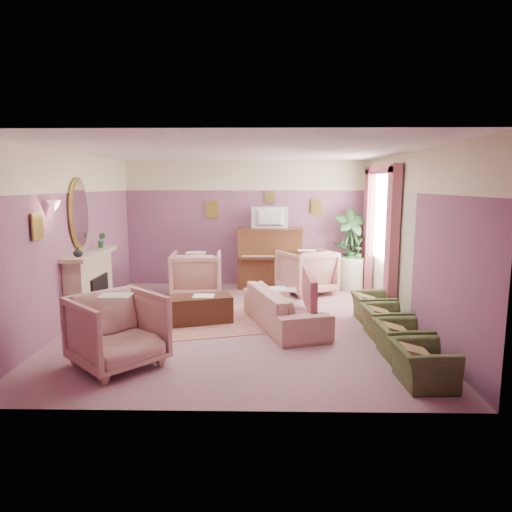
{
  "coord_description": "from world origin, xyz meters",
  "views": [
    {
      "loc": [
        0.39,
        -7.33,
        2.29
      ],
      "look_at": [
        0.24,
        0.4,
        1.06
      ],
      "focal_mm": 32.0,
      "sensor_mm": 36.0,
      "label": 1
    }
  ],
  "objects_px": {
    "sofa": "(284,300)",
    "floral_armchair_right": "(306,269)",
    "floral_armchair_left": "(196,272)",
    "olive_chair_a": "(423,358)",
    "side_table": "(351,274)",
    "olive_chair_b": "(402,335)",
    "television": "(270,216)",
    "piano": "(270,258)",
    "olive_chair_d": "(373,303)",
    "coffee_table": "(201,309)",
    "olive_chair_c": "(386,317)",
    "floral_armchair_front": "(117,327)"
  },
  "relations": [
    {
      "from": "coffee_table",
      "to": "floral_armchair_right",
      "type": "distance_m",
      "value": 2.88
    },
    {
      "from": "floral_armchair_front",
      "to": "olive_chair_a",
      "type": "distance_m",
      "value": 3.71
    },
    {
      "from": "television",
      "to": "floral_armchair_right",
      "type": "bearing_deg",
      "value": -33.91
    },
    {
      "from": "olive_chair_d",
      "to": "side_table",
      "type": "relative_size",
      "value": 1.04
    },
    {
      "from": "floral_armchair_left",
      "to": "olive_chair_b",
      "type": "xyz_separation_m",
      "value": [
        3.21,
        -3.26,
        -0.2
      ]
    },
    {
      "from": "olive_chair_c",
      "to": "floral_armchair_left",
      "type": "bearing_deg",
      "value": 142.82
    },
    {
      "from": "floral_armchair_left",
      "to": "side_table",
      "type": "distance_m",
      "value": 3.37
    },
    {
      "from": "coffee_table",
      "to": "side_table",
      "type": "xyz_separation_m",
      "value": [
        2.95,
        2.47,
        0.12
      ]
    },
    {
      "from": "olive_chair_d",
      "to": "side_table",
      "type": "height_order",
      "value": "side_table"
    },
    {
      "from": "floral_armchair_right",
      "to": "olive_chair_d",
      "type": "relative_size",
      "value": 1.42
    },
    {
      "from": "olive_chair_c",
      "to": "side_table",
      "type": "height_order",
      "value": "side_table"
    },
    {
      "from": "olive_chair_d",
      "to": "floral_armchair_front",
      "type": "bearing_deg",
      "value": -151.52
    },
    {
      "from": "side_table",
      "to": "olive_chair_d",
      "type": "bearing_deg",
      "value": -91.79
    },
    {
      "from": "floral_armchair_left",
      "to": "television",
      "type": "bearing_deg",
      "value": 30.28
    },
    {
      "from": "floral_armchair_left",
      "to": "olive_chair_a",
      "type": "xyz_separation_m",
      "value": [
        3.21,
        -4.08,
        -0.2
      ]
    },
    {
      "from": "piano",
      "to": "sofa",
      "type": "xyz_separation_m",
      "value": [
        0.21,
        -2.82,
        -0.23
      ]
    },
    {
      "from": "floral_armchair_left",
      "to": "olive_chair_b",
      "type": "height_order",
      "value": "floral_armchair_left"
    },
    {
      "from": "olive_chair_a",
      "to": "side_table",
      "type": "xyz_separation_m",
      "value": [
        0.07,
        4.8,
        0.04
      ]
    },
    {
      "from": "floral_armchair_right",
      "to": "coffee_table",
      "type": "bearing_deg",
      "value": -132.72
    },
    {
      "from": "television",
      "to": "piano",
      "type": "bearing_deg",
      "value": 90.0
    },
    {
      "from": "coffee_table",
      "to": "sofa",
      "type": "distance_m",
      "value": 1.4
    },
    {
      "from": "piano",
      "to": "olive_chair_d",
      "type": "xyz_separation_m",
      "value": [
        1.71,
        -2.54,
        -0.34
      ]
    },
    {
      "from": "piano",
      "to": "television",
      "type": "relative_size",
      "value": 1.75
    },
    {
      "from": "olive_chair_c",
      "to": "television",
      "type": "bearing_deg",
      "value": 117.29
    },
    {
      "from": "side_table",
      "to": "piano",
      "type": "bearing_deg",
      "value": 173.6
    },
    {
      "from": "olive_chair_d",
      "to": "olive_chair_a",
      "type": "bearing_deg",
      "value": -90.0
    },
    {
      "from": "sofa",
      "to": "floral_armchair_front",
      "type": "distance_m",
      "value": 2.77
    },
    {
      "from": "television",
      "to": "sofa",
      "type": "xyz_separation_m",
      "value": [
        0.21,
        -2.77,
        -1.18
      ]
    },
    {
      "from": "piano",
      "to": "sofa",
      "type": "height_order",
      "value": "piano"
    },
    {
      "from": "sofa",
      "to": "floral_armchair_left",
      "type": "height_order",
      "value": "floral_armchair_left"
    },
    {
      "from": "olive_chair_d",
      "to": "television",
      "type": "bearing_deg",
      "value": 124.44
    },
    {
      "from": "piano",
      "to": "coffee_table",
      "type": "height_order",
      "value": "piano"
    },
    {
      "from": "floral_armchair_right",
      "to": "olive_chair_a",
      "type": "distance_m",
      "value": 4.54
    },
    {
      "from": "coffee_table",
      "to": "olive_chair_b",
      "type": "relative_size",
      "value": 1.38
    },
    {
      "from": "television",
      "to": "floral_armchair_right",
      "type": "relative_size",
      "value": 0.78
    },
    {
      "from": "sofa",
      "to": "floral_armchair_left",
      "type": "xyz_separation_m",
      "value": [
        -1.71,
        1.89,
        0.09
      ]
    },
    {
      "from": "side_table",
      "to": "floral_armchair_front",
      "type": "bearing_deg",
      "value": -130.83
    },
    {
      "from": "television",
      "to": "side_table",
      "type": "xyz_separation_m",
      "value": [
        1.78,
        -0.15,
        -1.25
      ]
    },
    {
      "from": "piano",
      "to": "olive_chair_c",
      "type": "relative_size",
      "value": 1.93
    },
    {
      "from": "sofa",
      "to": "olive_chair_d",
      "type": "height_order",
      "value": "sofa"
    },
    {
      "from": "floral_armchair_front",
      "to": "side_table",
      "type": "relative_size",
      "value": 1.47
    },
    {
      "from": "piano",
      "to": "floral_armchair_front",
      "type": "relative_size",
      "value": 1.36
    },
    {
      "from": "olive_chair_a",
      "to": "olive_chair_d",
      "type": "xyz_separation_m",
      "value": [
        0.0,
        2.46,
        0.0
      ]
    },
    {
      "from": "sofa",
      "to": "floral_armchair_right",
      "type": "relative_size",
      "value": 2.02
    },
    {
      "from": "coffee_table",
      "to": "olive_chair_c",
      "type": "distance_m",
      "value": 2.96
    },
    {
      "from": "floral_armchair_right",
      "to": "olive_chair_c",
      "type": "height_order",
      "value": "floral_armchair_right"
    },
    {
      "from": "olive_chair_b",
      "to": "piano",
      "type": "bearing_deg",
      "value": 112.23
    },
    {
      "from": "sofa",
      "to": "olive_chair_a",
      "type": "distance_m",
      "value": 2.65
    },
    {
      "from": "olive_chair_b",
      "to": "olive_chair_c",
      "type": "height_order",
      "value": "same"
    },
    {
      "from": "floral_armchair_left",
      "to": "floral_armchair_front",
      "type": "xyz_separation_m",
      "value": [
        -0.46,
        -3.61,
        0.0
      ]
    }
  ]
}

